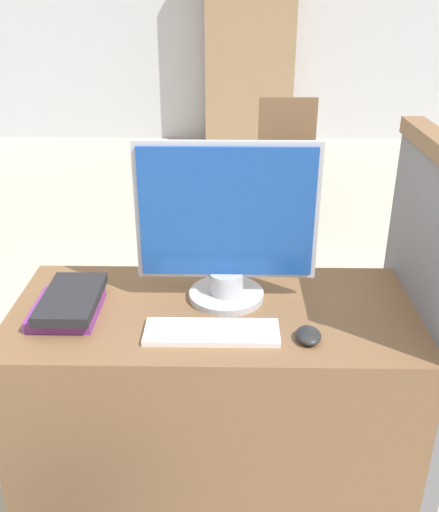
{
  "coord_description": "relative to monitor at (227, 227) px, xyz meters",
  "views": [
    {
      "loc": [
        0.04,
        -1.16,
        1.59
      ],
      "look_at": [
        0.02,
        0.25,
        0.92
      ],
      "focal_mm": 40.0,
      "sensor_mm": 36.0,
      "label": 1
    }
  ],
  "objects": [
    {
      "name": "keyboard",
      "position": [
        -0.04,
        -0.21,
        -0.22
      ],
      "size": [
        0.37,
        0.12,
        0.02
      ],
      "color": "white",
      "rests_on": "desk"
    },
    {
      "name": "carrel_divider",
      "position": [
        0.58,
        -0.02,
        -0.34
      ],
      "size": [
        0.07,
        0.66,
        1.22
      ],
      "color": "slate",
      "rests_on": "ground_plane"
    },
    {
      "name": "far_chair",
      "position": [
        0.45,
        2.71,
        -0.5
      ],
      "size": [
        0.44,
        0.44,
        0.83
      ],
      "rotation": [
        0.0,
        0.0,
        0.26
      ],
      "color": "brown",
      "rests_on": "ground_plane"
    },
    {
      "name": "desk",
      "position": [
        -0.04,
        -0.07,
        -0.6
      ],
      "size": [
        1.19,
        0.56,
        0.73
      ],
      "color": "brown",
      "rests_on": "ground_plane"
    },
    {
      "name": "book_stack",
      "position": [
        -0.45,
        -0.1,
        -0.2
      ],
      "size": [
        0.18,
        0.27,
        0.06
      ],
      "color": "#7A3384",
      "rests_on": "desk"
    },
    {
      "name": "monitor",
      "position": [
        0.0,
        0.0,
        0.0
      ],
      "size": [
        0.52,
        0.23,
        0.48
      ],
      "color": "#B7B7BC",
      "rests_on": "desk"
    },
    {
      "name": "wall_back",
      "position": [
        -0.04,
        4.98,
        0.44
      ],
      "size": [
        12.0,
        0.06,
        2.8
      ],
      "color": "silver",
      "rests_on": "ground_plane"
    },
    {
      "name": "mouse",
      "position": [
        0.22,
        -0.23,
        -0.22
      ],
      "size": [
        0.07,
        0.09,
        0.03
      ],
      "color": "#262626",
      "rests_on": "desk"
    },
    {
      "name": "bookshelf_far",
      "position": [
        0.21,
        4.74,
        0.08
      ],
      "size": [
        0.92,
        0.32,
        2.09
      ],
      "color": "#9E7A56",
      "rests_on": "ground_plane"
    }
  ]
}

